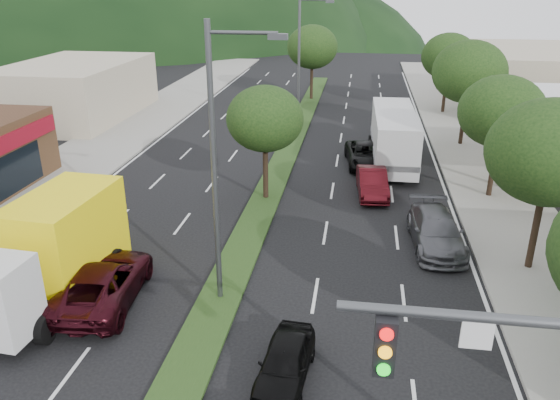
% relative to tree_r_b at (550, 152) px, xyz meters
% --- Properties ---
extents(sidewalk_right, '(5.00, 90.00, 0.15)m').
position_rel_tree_r_b_xyz_m(sidewalk_right, '(0.50, 13.00, -4.96)').
color(sidewalk_right, gray).
rests_on(sidewalk_right, ground).
extents(sidewalk_left, '(6.00, 90.00, 0.15)m').
position_rel_tree_r_b_xyz_m(sidewalk_left, '(-25.00, 13.00, -4.96)').
color(sidewalk_left, gray).
rests_on(sidewalk_left, ground).
extents(median, '(1.60, 56.00, 0.12)m').
position_rel_tree_r_b_xyz_m(median, '(-12.00, 16.00, -4.98)').
color(median, '#1E3714').
rests_on(median, ground).
extents(bldg_left_far, '(9.00, 14.00, 4.60)m').
position_rel_tree_r_b_xyz_m(bldg_left_far, '(-31.00, 22.00, -2.74)').
color(bldg_left_far, beige).
rests_on(bldg_left_far, ground).
extents(bldg_right_far, '(10.00, 16.00, 5.20)m').
position_rel_tree_r_b_xyz_m(bldg_right_far, '(7.50, 32.00, -2.44)').
color(bldg_right_far, beige).
rests_on(bldg_right_far, ground).
extents(tree_r_b, '(4.80, 4.80, 6.94)m').
position_rel_tree_r_b_xyz_m(tree_r_b, '(0.00, 0.00, 0.00)').
color(tree_r_b, black).
rests_on(tree_r_b, sidewalk_right).
extents(tree_r_c, '(4.40, 4.40, 6.48)m').
position_rel_tree_r_b_xyz_m(tree_r_c, '(0.00, 8.00, -0.29)').
color(tree_r_c, black).
rests_on(tree_r_c, sidewalk_right).
extents(tree_r_d, '(5.00, 5.00, 7.17)m').
position_rel_tree_r_b_xyz_m(tree_r_d, '(0.00, 18.00, 0.14)').
color(tree_r_d, black).
rests_on(tree_r_d, sidewalk_right).
extents(tree_r_e, '(4.60, 4.60, 6.71)m').
position_rel_tree_r_b_xyz_m(tree_r_e, '(0.00, 28.00, -0.14)').
color(tree_r_e, black).
rests_on(tree_r_e, sidewalk_right).
extents(tree_med_near, '(4.00, 4.00, 6.02)m').
position_rel_tree_r_b_xyz_m(tree_med_near, '(-12.00, 6.00, -0.61)').
color(tree_med_near, black).
rests_on(tree_med_near, median).
extents(tree_med_far, '(4.80, 4.80, 6.94)m').
position_rel_tree_r_b_xyz_m(tree_med_far, '(-12.00, 32.00, -0.03)').
color(tree_med_far, black).
rests_on(tree_med_far, median).
extents(streetlight_near, '(2.60, 0.25, 10.00)m').
position_rel_tree_r_b_xyz_m(streetlight_near, '(-11.79, -4.00, 0.55)').
color(streetlight_near, '#47494C').
rests_on(streetlight_near, ground).
extents(streetlight_mid, '(2.60, 0.25, 10.00)m').
position_rel_tree_r_b_xyz_m(streetlight_mid, '(-11.79, 21.00, 0.55)').
color(streetlight_mid, '#47494C').
rests_on(streetlight_mid, ground).
extents(suv_maroon, '(3.05, 5.76, 1.54)m').
position_rel_tree_r_b_xyz_m(suv_maroon, '(-16.21, -4.74, -4.26)').
color(suv_maroon, black).
rests_on(suv_maroon, ground).
extents(car_queue_a, '(1.71, 3.67, 1.21)m').
position_rel_tree_r_b_xyz_m(car_queue_a, '(-8.98, -8.00, -4.43)').
color(car_queue_a, black).
rests_on(car_queue_a, ground).
extents(car_queue_b, '(2.42, 5.30, 1.50)m').
position_rel_tree_r_b_xyz_m(car_queue_b, '(-3.57, 1.61, -4.28)').
color(car_queue_b, '#4D4D52').
rests_on(car_queue_b, ground).
extents(car_queue_c, '(1.85, 4.46, 1.43)m').
position_rel_tree_r_b_xyz_m(car_queue_c, '(-6.32, 7.46, -4.32)').
color(car_queue_c, '#450B11').
rests_on(car_queue_c, ground).
extents(car_queue_d, '(2.96, 5.35, 1.42)m').
position_rel_tree_r_b_xyz_m(car_queue_d, '(-6.67, 12.46, -4.33)').
color(car_queue_d, black).
rests_on(car_queue_d, ground).
extents(box_truck, '(3.34, 7.64, 3.69)m').
position_rel_tree_r_b_xyz_m(box_truck, '(-18.12, -4.53, -3.29)').
color(box_truck, silver).
rests_on(box_truck, ground).
extents(motorhome, '(2.97, 8.94, 3.41)m').
position_rel_tree_r_b_xyz_m(motorhome, '(-5.02, 12.99, -3.22)').
color(motorhome, '#BCBCBC').
rests_on(motorhome, ground).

